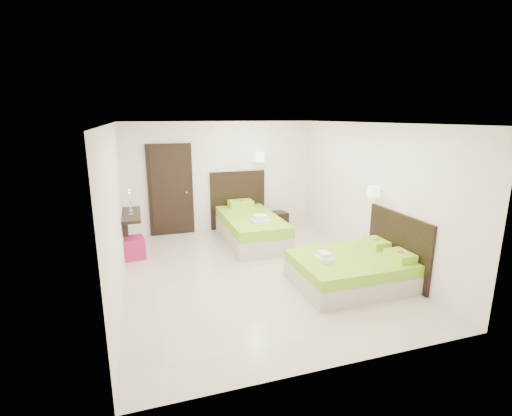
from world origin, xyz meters
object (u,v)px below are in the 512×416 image
object	(u,v)px
bed_double	(355,268)
nightstand	(278,220)
ottoman	(133,248)
bed_single	(250,226)

from	to	relation	value
bed_double	nightstand	bearing A→B (deg)	90.48
nightstand	ottoman	xyz separation A→B (m)	(-3.47, -1.13, 0.02)
bed_single	nightstand	size ratio (longest dim) A/B	5.42
bed_single	ottoman	world-z (taller)	bed_single
nightstand	bed_double	bearing A→B (deg)	-98.03
bed_single	nightstand	xyz separation A→B (m)	(0.98, 0.79, -0.15)
nightstand	ottoman	world-z (taller)	ottoman
bed_single	nightstand	bearing A→B (deg)	39.01
bed_single	nightstand	distance (m)	1.27
ottoman	bed_double	bearing A→B (deg)	-33.62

